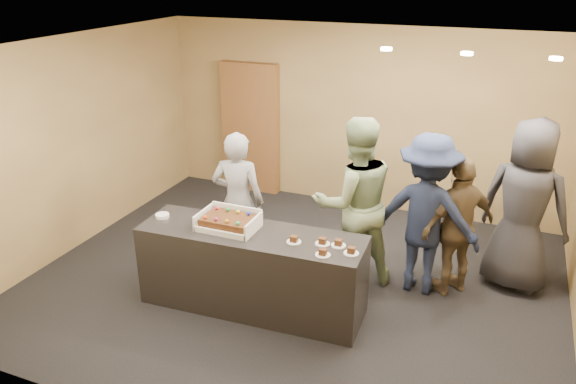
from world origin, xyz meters
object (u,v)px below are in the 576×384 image
at_px(cake_box, 229,224).
at_px(person_brown_extra, 458,227).
at_px(serving_counter, 252,270).
at_px(sheet_cake, 228,220).
at_px(person_navy_man, 426,215).
at_px(storage_cabinet, 250,128).
at_px(person_dark_suit, 525,206).
at_px(plate_stack, 162,216).
at_px(person_server_grey, 238,202).
at_px(person_sage_man, 354,203).

distance_m(cake_box, person_brown_extra, 2.50).
bearing_deg(serving_counter, cake_box, 172.38).
relative_size(sheet_cake, person_navy_man, 0.28).
xyz_separation_m(storage_cabinet, person_brown_extra, (3.45, -1.91, -0.23)).
distance_m(sheet_cake, person_dark_suit, 3.27).
bearing_deg(plate_stack, storage_cabinet, 97.77).
bearing_deg(serving_counter, storage_cabinet, 113.14).
xyz_separation_m(serving_counter, cake_box, (-0.26, 0.02, 0.49)).
xyz_separation_m(serving_counter, person_brown_extra, (1.96, 1.16, 0.35)).
distance_m(serving_counter, person_brown_extra, 2.31).
bearing_deg(plate_stack, person_server_grey, 55.64).
relative_size(storage_cabinet, plate_stack, 13.69).
bearing_deg(storage_cabinet, person_dark_suit, -20.23).
bearing_deg(person_dark_suit, serving_counter, 47.30).
distance_m(sheet_cake, person_brown_extra, 2.52).
bearing_deg(storage_cabinet, serving_counter, -64.15).
relative_size(cake_box, sheet_cake, 1.18).
bearing_deg(person_navy_man, serving_counter, 37.56).
bearing_deg(person_sage_man, cake_box, 6.62).
distance_m(person_server_grey, person_navy_man, 2.17).
bearing_deg(person_server_grey, serving_counter, 114.84).
xyz_separation_m(person_server_grey, person_navy_man, (2.15, 0.33, 0.07)).
bearing_deg(storage_cabinet, person_sage_man, -42.42).
height_order(serving_counter, cake_box, cake_box).
distance_m(storage_cabinet, person_server_grey, 2.52).
bearing_deg(person_navy_man, person_dark_suit, -150.17).
bearing_deg(serving_counter, person_server_grey, 122.69).
distance_m(storage_cabinet, person_navy_man, 3.69).
xyz_separation_m(sheet_cake, person_dark_suit, (2.87, 1.56, 0.00)).
height_order(sheet_cake, person_sage_man, person_sage_man).
relative_size(plate_stack, person_dark_suit, 0.08).
xyz_separation_m(person_navy_man, person_dark_suit, (0.99, 0.48, 0.07)).
bearing_deg(plate_stack, person_navy_man, 22.49).
height_order(storage_cabinet, cake_box, storage_cabinet).
height_order(serving_counter, person_brown_extra, person_brown_extra).
height_order(sheet_cake, person_dark_suit, person_dark_suit).
bearing_deg(serving_counter, person_dark_suit, 28.16).
relative_size(cake_box, person_brown_extra, 0.38).
height_order(serving_counter, storage_cabinet, storage_cabinet).
height_order(cake_box, person_sage_man, person_sage_man).
bearing_deg(cake_box, plate_stack, -176.07).
bearing_deg(plate_stack, cake_box, 3.93).
height_order(person_sage_man, person_navy_man, person_sage_man).
bearing_deg(person_sage_man, plate_stack, -6.21).
bearing_deg(person_server_grey, person_dark_suit, -176.04).
distance_m(sheet_cake, person_sage_man, 1.45).
distance_m(sheet_cake, person_server_grey, 0.81).
bearing_deg(cake_box, person_dark_suit, 28.16).
bearing_deg(person_brown_extra, sheet_cake, -18.67).
relative_size(storage_cabinet, cake_box, 3.38).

